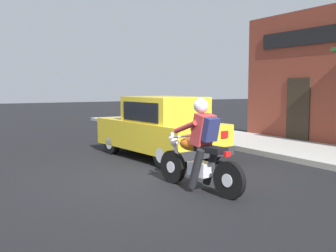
# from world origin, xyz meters

# --- Properties ---
(ground_plane) EXTENTS (80.00, 80.00, 0.00)m
(ground_plane) POSITION_xyz_m (0.00, 0.00, 0.00)
(ground_plane) COLOR black
(sidewalk_curb) EXTENTS (2.60, 22.00, 0.14)m
(sidewalk_curb) POSITION_xyz_m (5.07, 3.00, 0.07)
(sidewalk_curb) COLOR #ADAAA3
(sidewalk_curb) RESTS_ON ground
(motorcycle_with_rider) EXTENTS (0.67, 2.01, 1.62)m
(motorcycle_with_rider) POSITION_xyz_m (0.36, -1.16, 0.68)
(motorcycle_with_rider) COLOR black
(motorcycle_with_rider) RESTS_ON ground
(car_hatchback) EXTENTS (2.00, 3.92, 1.57)m
(car_hatchback) POSITION_xyz_m (1.36, 1.99, 0.77)
(car_hatchback) COLOR black
(car_hatchback) RESTS_ON ground
(traffic_cone) EXTENTS (0.36, 0.36, 0.60)m
(traffic_cone) POSITION_xyz_m (4.20, 3.48, 0.43)
(traffic_cone) COLOR black
(traffic_cone) RESTS_ON sidewalk_curb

